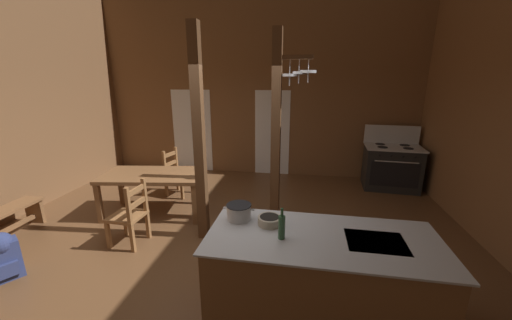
{
  "coord_description": "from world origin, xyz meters",
  "views": [
    {
      "loc": [
        1.07,
        -3.39,
        2.34
      ],
      "look_at": [
        0.37,
        1.07,
        1.05
      ],
      "focal_mm": 20.43,
      "sensor_mm": 36.0,
      "label": 1
    }
  ],
  "objects": [
    {
      "name": "support_post_with_pot_rack",
      "position": [
        0.72,
        1.06,
        1.63
      ],
      "size": [
        0.64,
        0.25,
        3.03
      ],
      "color": "brown",
      "rests_on": "ground_plane"
    },
    {
      "name": "kitchen_island",
      "position": [
        1.31,
        -0.92,
        0.45
      ],
      "size": [
        2.18,
        1.0,
        0.91
      ],
      "color": "brown",
      "rests_on": "ground_plane"
    },
    {
      "name": "ground_plane",
      "position": [
        0.0,
        0.0,
        -0.05
      ],
      "size": [
        8.23,
        7.98,
        0.1
      ],
      "primitive_type": "cube",
      "color": "brown"
    },
    {
      "name": "stockpot_on_counter",
      "position": [
        0.46,
        -0.69,
        0.99
      ],
      "size": [
        0.33,
        0.26,
        0.16
      ],
      "color": "#B7BABF",
      "rests_on": "kitchen_island"
    },
    {
      "name": "support_post_center",
      "position": [
        -0.33,
        0.41,
        1.52
      ],
      "size": [
        0.14,
        0.14,
        3.03
      ],
      "color": "brown",
      "rests_on": "ground_plane"
    },
    {
      "name": "dining_table",
      "position": [
        -1.43,
        1.05,
        0.65
      ],
      "size": [
        1.81,
        1.12,
        0.74
      ],
      "color": "brown",
      "rests_on": "ground_plane"
    },
    {
      "name": "bottle_tall_on_counter",
      "position": [
        0.93,
        -1.0,
        1.03
      ],
      "size": [
        0.06,
        0.06,
        0.3
      ],
      "color": "#2D5638",
      "rests_on": "kitchen_island"
    },
    {
      "name": "glazed_door_back_left",
      "position": [
        -1.67,
        3.59,
        1.02
      ],
      "size": [
        1.0,
        0.01,
        2.05
      ],
      "primitive_type": "cube",
      "color": "white",
      "rests_on": "ground_plane"
    },
    {
      "name": "wall_back",
      "position": [
        0.0,
        3.66,
        2.34
      ],
      "size": [
        8.23,
        0.14,
        4.68
      ],
      "primitive_type": "cube",
      "color": "brown",
      "rests_on": "ground_plane"
    },
    {
      "name": "ladderback_chair_by_post",
      "position": [
        -1.4,
        1.93,
        0.45
      ],
      "size": [
        0.52,
        0.52,
        0.95
      ],
      "color": "olive",
      "rests_on": "ground_plane"
    },
    {
      "name": "glazed_panel_back_right",
      "position": [
        0.37,
        3.59,
        1.02
      ],
      "size": [
        0.84,
        0.01,
        2.05
      ],
      "primitive_type": "cube",
      "color": "white",
      "rests_on": "ground_plane"
    },
    {
      "name": "stove_range",
      "position": [
        3.03,
        3.01,
        0.48
      ],
      "size": [
        1.2,
        0.9,
        1.32
      ],
      "color": "black",
      "rests_on": "ground_plane"
    },
    {
      "name": "backpack",
      "position": [
        -2.36,
        -0.89,
        0.31
      ],
      "size": [
        0.38,
        0.39,
        0.6
      ],
      "color": "navy",
      "rests_on": "ground_plane"
    },
    {
      "name": "mixing_bowl_on_counter",
      "position": [
        0.79,
        -0.76,
        0.95
      ],
      "size": [
        0.24,
        0.24,
        0.09
      ],
      "color": "#B2A893",
      "rests_on": "kitchen_island"
    },
    {
      "name": "ladderback_chair_near_window",
      "position": [
        -1.29,
        0.05,
        0.45
      ],
      "size": [
        0.47,
        0.47,
        0.95
      ],
      "color": "olive",
      "rests_on": "ground_plane"
    }
  ]
}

